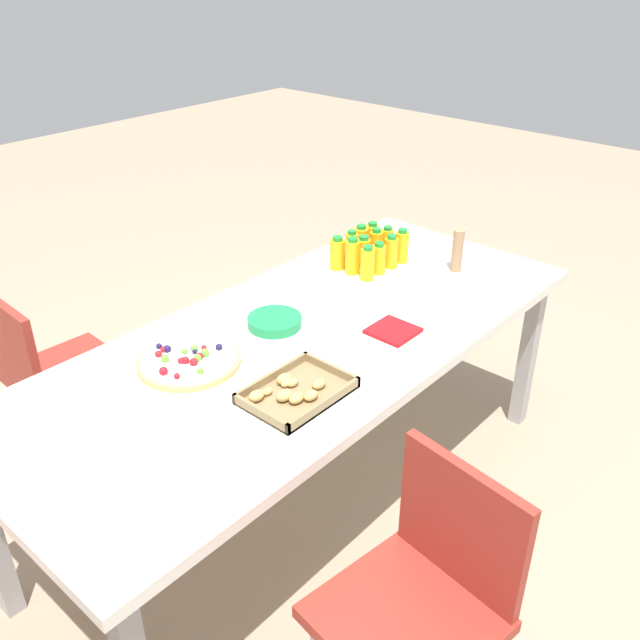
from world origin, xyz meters
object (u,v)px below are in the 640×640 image
object	(u,v)px
party_table	(305,350)
juice_bottle_11	(367,264)
juice_bottle_4	(387,243)
plate_stack	(275,322)
fruit_pizza	(189,360)
snack_tray	(295,392)
juice_bottle_1	(361,242)
cardboard_tube	(457,251)
juice_bottle_8	(402,246)
juice_bottle_3	(337,254)
juice_bottle_6	(363,253)
juice_bottle_5	(376,246)
napkin_stack	(393,331)
chair_far_right	(425,590)
juice_bottle_7	(352,256)
juice_bottle_2	(352,248)
chair_near_right	(50,369)
juice_bottle_9	(391,252)
juice_bottle_0	(372,239)
juice_bottle_10	(379,259)

from	to	relation	value
party_table	juice_bottle_11	distance (m)	0.52
juice_bottle_4	plate_stack	size ratio (longest dim) A/B	0.73
fruit_pizza	snack_tray	distance (m)	0.38
juice_bottle_1	cardboard_tube	world-z (taller)	cardboard_tube
juice_bottle_8	cardboard_tube	bearing A→B (deg)	108.33
juice_bottle_3	juice_bottle_6	world-z (taller)	same
juice_bottle_1	juice_bottle_5	world-z (taller)	juice_bottle_5
party_table	napkin_stack	size ratio (longest dim) A/B	14.55
napkin_stack	juice_bottle_3	bearing A→B (deg)	-119.56
chair_far_right	cardboard_tube	xyz separation A→B (m)	(-1.21, -0.69, 0.33)
juice_bottle_6	juice_bottle_7	size ratio (longest dim) A/B	0.91
juice_bottle_1	juice_bottle_5	xyz separation A→B (m)	(-0.00, 0.08, 0.00)
juice_bottle_6	juice_bottle_2	bearing A→B (deg)	-93.63
juice_bottle_7	napkin_stack	xyz separation A→B (m)	(0.28, 0.41, -0.06)
chair_near_right	juice_bottle_11	xyz separation A→B (m)	(-1.01, 0.72, 0.31)
juice_bottle_1	cardboard_tube	distance (m)	0.40
fruit_pizza	juice_bottle_1	bearing A→B (deg)	-173.69
juice_bottle_1	juice_bottle_9	distance (m)	0.15
chair_far_right	juice_bottle_0	distance (m)	1.58
juice_bottle_0	juice_bottle_10	distance (m)	0.21
juice_bottle_8	juice_bottle_3	bearing A→B (deg)	-34.27
chair_far_right	juice_bottle_11	xyz separation A→B (m)	(-0.91, -0.91, 0.31)
juice_bottle_9	juice_bottle_10	size ratio (longest dim) A/B	1.06
juice_bottle_6	juice_bottle_7	xyz separation A→B (m)	(0.07, -0.00, 0.01)
juice_bottle_5	snack_tray	bearing A→B (deg)	23.87
juice_bottle_5	juice_bottle_11	distance (m)	0.17
party_table	juice_bottle_2	size ratio (longest dim) A/B	15.37
juice_bottle_1	juice_bottle_7	bearing A→B (deg)	26.46
juice_bottle_1	juice_bottle_7	distance (m)	0.16
plate_stack	napkin_stack	distance (m)	0.41
juice_bottle_10	juice_bottle_1	bearing A→B (deg)	-116.69
cardboard_tube	chair_near_right	bearing A→B (deg)	-35.66
juice_bottle_2	chair_far_right	bearing A→B (deg)	46.77
juice_bottle_0	juice_bottle_8	size ratio (longest dim) A/B	0.95
juice_bottle_6	plate_stack	world-z (taller)	juice_bottle_6
chair_far_right	fruit_pizza	xyz separation A→B (m)	(-0.05, -0.95, 0.26)
juice_bottle_0	plate_stack	xyz separation A→B (m)	(0.73, 0.14, -0.05)
chair_far_right	snack_tray	distance (m)	0.65
juice_bottle_3	chair_near_right	bearing A→B (deg)	-29.27
juice_bottle_6	napkin_stack	distance (m)	0.54
juice_bottle_8	plate_stack	distance (m)	0.74
juice_bottle_5	juice_bottle_6	size ratio (longest dim) A/B	1.07
chair_near_right	juice_bottle_2	size ratio (longest dim) A/B	5.85
juice_bottle_5	juice_bottle_6	world-z (taller)	juice_bottle_5
juice_bottle_2	juice_bottle_9	distance (m)	0.16
juice_bottle_4	juice_bottle_7	size ratio (longest dim) A/B	0.91
juice_bottle_7	juice_bottle_11	world-z (taller)	juice_bottle_7
juice_bottle_8	juice_bottle_11	size ratio (longest dim) A/B	1.02
juice_bottle_6	juice_bottle_9	size ratio (longest dim) A/B	0.98
cardboard_tube	juice_bottle_6	bearing A→B (deg)	-53.47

